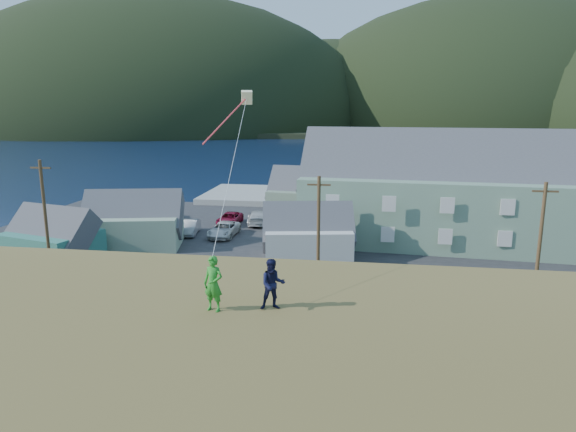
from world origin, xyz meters
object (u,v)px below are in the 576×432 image
object	(u,v)px
wharf	(295,196)
shed_white	(308,234)
shed_palegreen_far	(316,195)
shed_teal	(51,238)
kite_flyer_green	(213,284)
kite_flyer_navy	(273,284)
shed_palegreen_near	(134,222)
lodge	(504,193)

from	to	relation	value
wharf	shed_white	world-z (taller)	shed_white
wharf	shed_palegreen_far	distance (m)	13.58
shed_teal	shed_white	bearing A→B (deg)	24.87
shed_white	kite_flyer_green	distance (m)	29.16
wharf	kite_flyer_navy	size ratio (longest dim) A/B	15.95
wharf	kite_flyer_green	xyz separation A→B (m)	(5.44, -58.25, 7.63)
kite_flyer_green	kite_flyer_navy	world-z (taller)	kite_flyer_green
shed_palegreen_near	kite_flyer_navy	distance (m)	36.06
wharf	lodge	world-z (taller)	lodge
shed_palegreen_far	kite_flyer_navy	xyz separation A→B (m)	(2.89, -45.22, 5.12)
shed_teal	shed_palegreen_far	xyz separation A→B (m)	(20.93, 20.97, 0.63)
shed_palegreen_near	kite_flyer_green	size ratio (longest dim) A/B	5.80
shed_palegreen_near	shed_palegreen_far	bearing A→B (deg)	30.85
wharf	shed_palegreen_far	xyz separation A→B (m)	(4.34, -12.63, 2.45)
lodge	shed_palegreen_far	size ratio (longest dim) A/B	3.29
lodge	shed_teal	xyz separation A→B (m)	(-39.77, -11.65, -2.95)
shed_palegreen_near	kite_flyer_green	xyz separation A→B (m)	(17.24, -30.53, 5.55)
shed_palegreen_near	lodge	bearing A→B (deg)	-2.85
shed_palegreen_far	kite_flyer_navy	size ratio (longest dim) A/B	7.33
shed_white	wharf	bearing A→B (deg)	90.10
shed_white	lodge	bearing A→B (deg)	13.27
lodge	kite_flyer_green	distance (m)	40.50
kite_flyer_green	shed_teal	bearing A→B (deg)	145.72
shed_white	shed_palegreen_far	world-z (taller)	shed_palegreen_far
shed_palegreen_near	shed_white	bearing A→B (deg)	-18.66
shed_teal	shed_white	distance (m)	22.19
shed_teal	kite_flyer_navy	size ratio (longest dim) A/B	5.38
shed_palegreen_far	kite_flyer_green	xyz separation A→B (m)	(1.09, -45.62, 5.18)
wharf	kite_flyer_green	distance (m)	59.00
lodge	shed_teal	distance (m)	41.54
shed_palegreen_near	wharf	bearing A→B (deg)	54.73
shed_palegreen_far	shed_white	bearing A→B (deg)	-80.07
kite_flyer_green	wharf	bearing A→B (deg)	109.27
lodge	kite_flyer_navy	xyz separation A→B (m)	(-15.95, -35.90, 2.80)
lodge	kite_flyer_navy	world-z (taller)	lodge
shed_palegreen_near	shed_white	size ratio (longest dim) A/B	1.18
kite_flyer_navy	shed_white	bearing A→B (deg)	77.25
shed_palegreen_far	kite_flyer_navy	distance (m)	45.60
lodge	shed_white	world-z (taller)	lodge
wharf	shed_teal	xyz separation A→B (m)	(-16.59, -33.60, 1.82)
shed_palegreen_near	shed_white	xyz separation A→B (m)	(17.05, -1.93, -0.11)
kite_flyer_green	shed_white	bearing A→B (deg)	104.32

